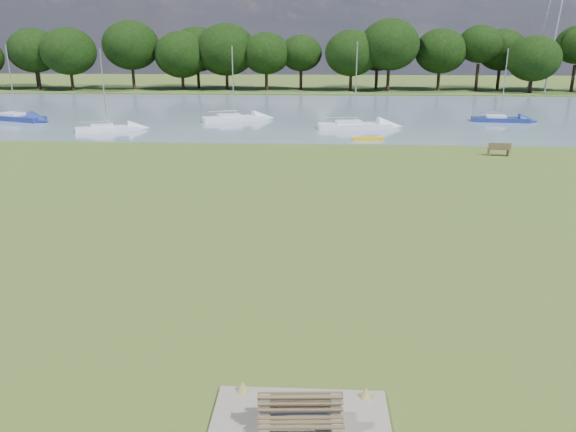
{
  "coord_description": "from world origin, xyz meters",
  "views": [
    {
      "loc": [
        0.29,
        -24.71,
        8.71
      ],
      "look_at": [
        -0.9,
        -2.0,
        1.38
      ],
      "focal_mm": 35.0,
      "sensor_mm": 36.0,
      "label": 1
    }
  ],
  "objects_px": {
    "bench_pair": "(300,415)",
    "sailboat_3": "(354,124)",
    "sailboat_4": "(16,116)",
    "sailboat_2": "(233,117)",
    "sailboat_5": "(107,127)",
    "sailboat_1": "(500,118)",
    "riverbank_bench": "(499,149)",
    "kayak": "(368,139)"
  },
  "relations": [
    {
      "from": "kayak",
      "to": "sailboat_5",
      "type": "height_order",
      "value": "sailboat_5"
    },
    {
      "from": "sailboat_2",
      "to": "sailboat_5",
      "type": "relative_size",
      "value": 1.01
    },
    {
      "from": "sailboat_1",
      "to": "kayak",
      "type": "bearing_deg",
      "value": -135.09
    },
    {
      "from": "sailboat_4",
      "to": "sailboat_5",
      "type": "height_order",
      "value": "sailboat_4"
    },
    {
      "from": "bench_pair",
      "to": "sailboat_2",
      "type": "xyz_separation_m",
      "value": [
        -8.64,
        48.68,
        -0.02
      ]
    },
    {
      "from": "riverbank_bench",
      "to": "sailboat_5",
      "type": "distance_m",
      "value": 35.02
    },
    {
      "from": "kayak",
      "to": "sailboat_3",
      "type": "xyz_separation_m",
      "value": [
        -0.88,
        6.37,
        0.31
      ]
    },
    {
      "from": "sailboat_3",
      "to": "bench_pair",
      "type": "bearing_deg",
      "value": -101.6
    },
    {
      "from": "riverbank_bench",
      "to": "sailboat_3",
      "type": "height_order",
      "value": "sailboat_3"
    },
    {
      "from": "sailboat_1",
      "to": "sailboat_2",
      "type": "distance_m",
      "value": 28.09
    },
    {
      "from": "sailboat_4",
      "to": "kayak",
      "type": "bearing_deg",
      "value": 5.59
    },
    {
      "from": "bench_pair",
      "to": "sailboat_3",
      "type": "distance_m",
      "value": 44.53
    },
    {
      "from": "riverbank_bench",
      "to": "sailboat_5",
      "type": "bearing_deg",
      "value": 168.13
    },
    {
      "from": "bench_pair",
      "to": "kayak",
      "type": "height_order",
      "value": "bench_pair"
    },
    {
      "from": "kayak",
      "to": "sailboat_5",
      "type": "relative_size",
      "value": 0.34
    },
    {
      "from": "kayak",
      "to": "sailboat_2",
      "type": "height_order",
      "value": "sailboat_2"
    },
    {
      "from": "sailboat_1",
      "to": "sailboat_5",
      "type": "xyz_separation_m",
      "value": [
        -39.11,
        -8.2,
        -0.01
      ]
    },
    {
      "from": "bench_pair",
      "to": "sailboat_5",
      "type": "bearing_deg",
      "value": 111.74
    },
    {
      "from": "bench_pair",
      "to": "kayak",
      "type": "bearing_deg",
      "value": 79.3
    },
    {
      "from": "sailboat_5",
      "to": "sailboat_3",
      "type": "bearing_deg",
      "value": -15.66
    },
    {
      "from": "bench_pair",
      "to": "sailboat_2",
      "type": "relative_size",
      "value": 0.26
    },
    {
      "from": "sailboat_3",
      "to": "sailboat_5",
      "type": "height_order",
      "value": "sailboat_3"
    },
    {
      "from": "sailboat_5",
      "to": "kayak",
      "type": "bearing_deg",
      "value": -30.8
    },
    {
      "from": "kayak",
      "to": "sailboat_1",
      "type": "relative_size",
      "value": 0.35
    },
    {
      "from": "kayak",
      "to": "sailboat_2",
      "type": "bearing_deg",
      "value": 136.88
    },
    {
      "from": "sailboat_1",
      "to": "sailboat_4",
      "type": "relative_size",
      "value": 0.95
    },
    {
      "from": "kayak",
      "to": "sailboat_5",
      "type": "bearing_deg",
      "value": 167.5
    },
    {
      "from": "riverbank_bench",
      "to": "sailboat_2",
      "type": "relative_size",
      "value": 0.22
    },
    {
      "from": "bench_pair",
      "to": "kayak",
      "type": "distance_m",
      "value": 38.29
    },
    {
      "from": "sailboat_3",
      "to": "sailboat_4",
      "type": "height_order",
      "value": "sailboat_3"
    },
    {
      "from": "sailboat_4",
      "to": "sailboat_3",
      "type": "bearing_deg",
      "value": 15.06
    },
    {
      "from": "sailboat_1",
      "to": "sailboat_3",
      "type": "height_order",
      "value": "sailboat_3"
    },
    {
      "from": "bench_pair",
      "to": "sailboat_3",
      "type": "bearing_deg",
      "value": 81.43
    },
    {
      "from": "bench_pair",
      "to": "sailboat_3",
      "type": "height_order",
      "value": "sailboat_3"
    },
    {
      "from": "bench_pair",
      "to": "sailboat_3",
      "type": "relative_size",
      "value": 0.24
    },
    {
      "from": "sailboat_5",
      "to": "sailboat_2",
      "type": "bearing_deg",
      "value": 10.51
    },
    {
      "from": "sailboat_2",
      "to": "sailboat_5",
      "type": "bearing_deg",
      "value": -168.21
    },
    {
      "from": "sailboat_3",
      "to": "kayak",
      "type": "bearing_deg",
      "value": -88.85
    },
    {
      "from": "sailboat_1",
      "to": "riverbank_bench",
      "type": "bearing_deg",
      "value": -100.39
    },
    {
      "from": "bench_pair",
      "to": "sailboat_5",
      "type": "height_order",
      "value": "sailboat_5"
    },
    {
      "from": "bench_pair",
      "to": "kayak",
      "type": "xyz_separation_m",
      "value": [
        4.7,
        38.0,
        -0.34
      ]
    },
    {
      "from": "sailboat_1",
      "to": "sailboat_2",
      "type": "height_order",
      "value": "sailboat_2"
    }
  ]
}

